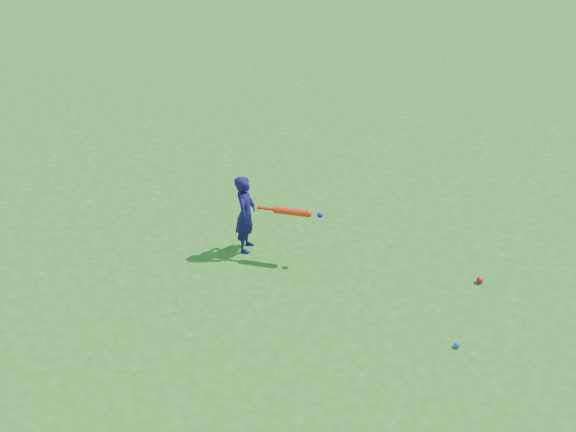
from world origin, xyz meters
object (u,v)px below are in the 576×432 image
Objects in this scene: child at (246,214)px; ground_ball_red at (480,280)px; ground_ball_blue at (457,345)px; bat_swing at (294,212)px.

child is 2.70m from ground_ball_red.
ground_ball_blue is 2.24m from bat_swing.
ground_ball_blue is at bearing -89.35° from ground_ball_red.
child is 1.29× the size of bat_swing.
child is 2.74m from ground_ball_blue.
child is at bearing 175.36° from bat_swing.
bat_swing is at bearing -97.65° from child.
bat_swing reaches higher than ground_ball_red.
child is at bearing -168.97° from ground_ball_red.
ground_ball_blue is 0.08× the size of bat_swing.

